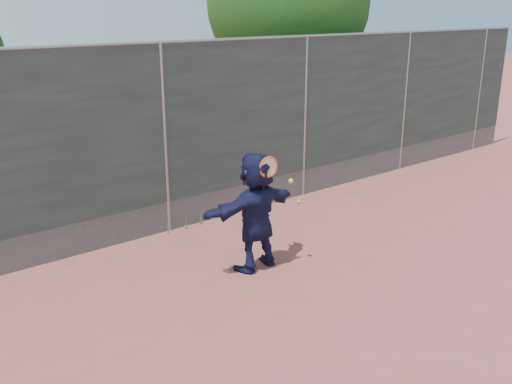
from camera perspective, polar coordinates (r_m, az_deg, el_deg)
ground at (r=6.98m, az=6.41°, el=-12.19°), size 80.00×80.00×0.00m
player at (r=7.80m, az=0.00°, el=-1.94°), size 1.57×0.58×1.67m
ball_ground at (r=10.67m, az=4.28°, el=-0.97°), size 0.07×0.07×0.07m
fence at (r=9.04m, az=-9.13°, el=5.56°), size 20.00×0.06×3.03m
swing_action at (r=7.51m, az=1.46°, el=2.22°), size 0.54×0.17×0.51m
tree_right at (r=13.43m, az=3.67°, el=17.96°), size 3.78×3.60×5.39m
weed_clump at (r=9.50m, az=-6.81°, el=-2.85°), size 0.68×0.07×0.30m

